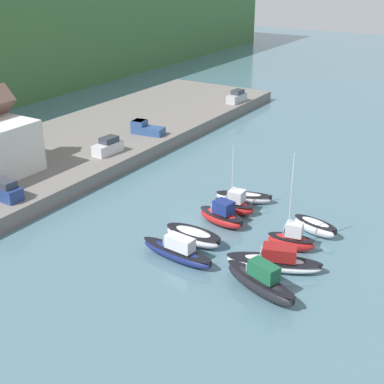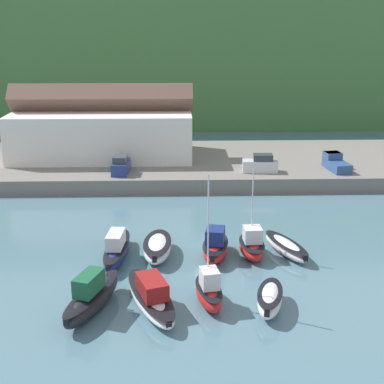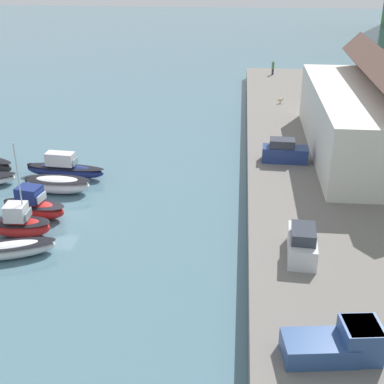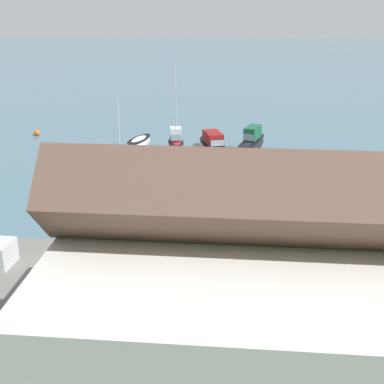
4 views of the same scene
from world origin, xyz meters
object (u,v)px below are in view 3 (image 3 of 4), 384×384
object	(u,v)px
parked_car_0	(302,243)
parked_car_1	(284,152)
moored_boat_3	(20,224)
moored_boat_1	(58,184)
moored_boat_4	(11,250)
pickup_truck_0	(340,343)
moored_boat_2	(33,206)
dog_on_quay	(281,100)
person_on_quay	(273,67)
moored_boat_0	(64,169)

from	to	relation	value
parked_car_0	parked_car_1	bearing A→B (deg)	94.02
moored_boat_3	moored_boat_1	bearing A→B (deg)	175.01
moored_boat_4	parked_car_1	xyz separation A→B (m)	(-15.98, 20.15, 2.07)
parked_car_0	pickup_truck_0	world-z (taller)	parked_car_0
moored_boat_1	pickup_truck_0	size ratio (longest dim) A/B	1.24
moored_boat_1	moored_boat_3	size ratio (longest dim) A/B	0.81
moored_boat_2	dog_on_quay	bearing A→B (deg)	154.41
moored_boat_4	dog_on_quay	size ratio (longest dim) A/B	7.57
moored_boat_1	dog_on_quay	distance (m)	32.94
pickup_truck_0	dog_on_quay	world-z (taller)	pickup_truck_0
person_on_quay	pickup_truck_0	bearing A→B (deg)	0.35
parked_car_1	dog_on_quay	bearing A→B (deg)	-179.47
moored_boat_1	moored_boat_4	distance (m)	11.01
moored_boat_0	moored_boat_3	size ratio (longest dim) A/B	1.04
parked_car_1	pickup_truck_0	size ratio (longest dim) A/B	0.87
moored_boat_4	moored_boat_3	bearing A→B (deg)	167.83
moored_boat_1	moored_boat_4	xyz separation A→B (m)	(11.01, 0.16, -0.16)
moored_boat_4	parked_car_1	world-z (taller)	parked_car_1
parked_car_0	parked_car_1	distance (m)	16.80
dog_on_quay	parked_car_0	bearing A→B (deg)	-25.53
moored_boat_2	parked_car_1	xyz separation A→B (m)	(-9.87, 20.69, 1.70)
parked_car_0	moored_boat_3	bearing A→B (deg)	173.31
moored_boat_2	moored_boat_0	bearing A→B (deg)	-169.75
moored_boat_0	parked_car_0	size ratio (longest dim) A/B	1.82
moored_boat_0	parked_car_1	world-z (taller)	parked_car_1
moored_boat_3	pickup_truck_0	world-z (taller)	moored_boat_3
pickup_truck_0	dog_on_quay	size ratio (longest dim) A/B	5.71
parked_car_1	pickup_truck_0	world-z (taller)	parked_car_1
moored_boat_2	moored_boat_4	distance (m)	6.15
moored_boat_2	parked_car_1	distance (m)	22.99
moored_boat_2	person_on_quay	bearing A→B (deg)	165.49
moored_boat_0	moored_boat_4	xyz separation A→B (m)	(14.38, 0.57, -0.28)
moored_boat_4	person_on_quay	distance (m)	56.72
moored_boat_3	moored_boat_0	bearing A→B (deg)	177.64
moored_boat_4	person_on_quay	xyz separation A→B (m)	(-52.73, 20.77, 2.25)
parked_car_1	person_on_quay	world-z (taller)	parked_car_1
moored_boat_3	parked_car_1	distance (m)	24.36
moored_boat_1	moored_boat_2	bearing A→B (deg)	-1.97
moored_boat_2	moored_boat_3	distance (m)	3.09
moored_boat_4	person_on_quay	world-z (taller)	person_on_quay
pickup_truck_0	moored_boat_0	bearing A→B (deg)	-146.07
moored_boat_3	person_on_quay	xyz separation A→B (m)	(-49.71, 21.18, 1.87)
moored_boat_0	moored_boat_2	xyz separation A→B (m)	(8.27, 0.03, 0.09)
moored_boat_0	parked_car_1	bearing A→B (deg)	99.34
moored_boat_1	pickup_truck_0	xyz separation A→B (m)	(21.21, 21.31, 1.81)
moored_boat_3	parked_car_0	xyz separation A→B (m)	(3.84, 20.61, 1.69)
parked_car_1	pickup_truck_0	bearing A→B (deg)	5.21
moored_boat_1	parked_car_0	distance (m)	23.62
moored_boat_4	parked_car_1	size ratio (longest dim) A/B	1.53
moored_boat_0	parked_car_1	distance (m)	20.86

